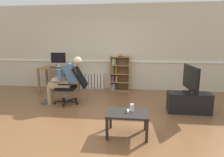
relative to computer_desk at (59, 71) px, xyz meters
The scene contains 15 objects.
ground_plane 2.82m from the computer_desk, 51.55° to the right, with size 18.00×18.00×0.00m, color brown.
back_wall 1.91m from the computer_desk, 16.32° to the left, with size 12.00×0.13×2.70m.
computer_desk is the anchor object (origin of this frame).
imac_monitor 0.40m from the computer_desk, 102.06° to the left, with size 0.53×0.14×0.48m.
keyboard 0.19m from the computer_desk, 87.69° to the right, with size 0.41×0.12×0.02m, color black.
computer_mouse 0.36m from the computer_desk, 21.02° to the right, with size 0.06×0.10×0.03m, color white.
bookshelf 1.90m from the computer_desk, ahead, with size 0.62×0.29×1.17m.
radiator 1.07m from the computer_desk, 23.03° to the left, with size 0.90×0.08×0.53m.
office_chair 1.45m from the computer_desk, 54.60° to the right, with size 0.85×0.62×0.95m.
person_seated 1.36m from the computer_desk, 61.17° to the right, with size 1.05×0.41×1.20m.
tv_stand 3.92m from the computer_desk, 22.12° to the right, with size 0.92×0.39×0.45m.
tv_screen 3.90m from the computer_desk, 22.11° to the right, with size 0.22×0.91×0.61m.
coffee_table 3.55m from the computer_desk, 49.59° to the right, with size 0.70×0.51×0.40m.
drinking_glass 3.54m from the computer_desk, 48.10° to the right, with size 0.07×0.07×0.13m, color silver.
spare_remote 3.52m from the computer_desk, 49.05° to the right, with size 0.04×0.15×0.02m, color white.
Camera 1 is at (0.70, -3.67, 1.61)m, focal length 31.29 mm.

